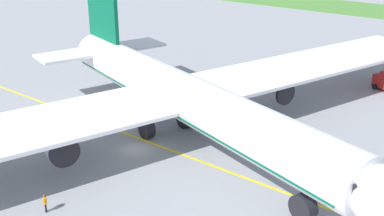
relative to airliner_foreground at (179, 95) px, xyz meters
The scene contains 4 objects.
ground_plane 7.65m from the airliner_foreground, 117.01° to the right, with size 600.00×600.00×0.00m, color gray.
apron_taxi_line 6.60m from the airliner_foreground, 132.99° to the right, with size 280.00×0.36×0.01m, color yellow.
airliner_foreground is the anchor object (origin of this frame).
ground_crew_marshaller_front 19.05m from the airliner_foreground, 89.15° to the right, with size 0.52×0.50×1.76m.
Camera 1 is at (34.92, -33.59, 23.79)m, focal length 44.52 mm.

